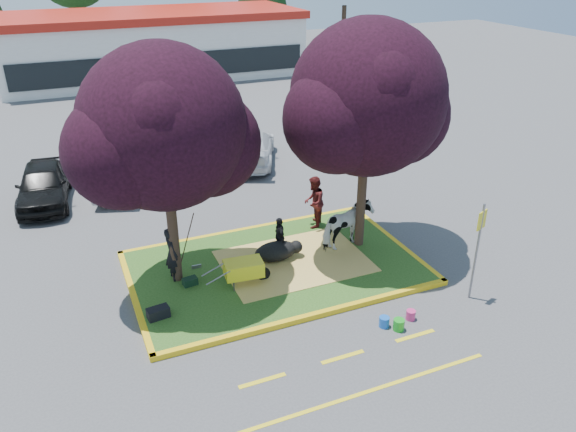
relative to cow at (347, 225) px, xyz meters
name	(u,v)px	position (x,y,z in m)	size (l,w,h in m)	color
ground	(275,270)	(-2.46, -0.22, -0.87)	(90.00, 90.00, 0.00)	#424244
median_island	(275,267)	(-2.46, -0.22, -0.79)	(8.00, 5.00, 0.15)	#234917
curb_near	(313,316)	(-2.46, -2.80, -0.79)	(8.30, 0.16, 0.15)	gold
curb_far	(246,230)	(-2.46, 2.36, -0.79)	(8.30, 0.16, 0.15)	gold
curb_left	(134,299)	(-6.54, -0.22, -0.79)	(0.16, 5.30, 0.15)	gold
curb_right	(394,241)	(1.62, -0.22, -0.79)	(0.16, 5.30, 0.15)	gold
straw_bedding	(294,261)	(-1.86, -0.22, -0.71)	(4.20, 3.00, 0.01)	#EAC960
tree_purple_left	(164,135)	(-5.24, 0.16, 3.49)	(5.06, 4.20, 6.51)	black
tree_purple_right	(368,106)	(0.46, -0.04, 3.69)	(5.30, 4.40, 6.82)	black
fire_lane_stripe_a	(262,381)	(-4.46, -4.42, -0.87)	(1.10, 0.12, 0.01)	yellow
fire_lane_stripe_b	(343,357)	(-2.46, -4.42, -0.87)	(1.10, 0.12, 0.01)	yellow
fire_lane_stripe_c	(415,336)	(-0.46, -4.42, -0.87)	(1.10, 0.12, 0.01)	yellow
fire_lane_long	(369,391)	(-2.46, -5.62, -0.87)	(6.00, 0.10, 0.01)	yellow
retail_building	(153,43)	(-0.46, 27.76, 1.38)	(20.40, 8.40, 4.40)	silver
cow	(347,225)	(0.00, 0.00, 0.00)	(0.78, 1.70, 1.44)	white
calf	(276,251)	(-2.32, 0.08, -0.44)	(1.30, 0.74, 0.57)	black
handler	(172,254)	(-5.33, 0.26, 0.07)	(0.57, 0.38, 1.58)	black
visitor_a	(314,202)	(-0.34, 1.65, 0.15)	(0.85, 0.66, 1.74)	#4C1516
visitor_b	(279,236)	(-2.10, 0.32, -0.10)	(0.72, 0.30, 1.24)	black
wheelbarrow	(244,269)	(-3.61, -0.80, -0.23)	(1.89, 0.73, 0.71)	black
gear_bag_dark	(158,313)	(-6.11, -1.42, -0.58)	(0.55, 0.30, 0.28)	black
gear_bag_green	(190,281)	(-5.01, -0.26, -0.61)	(0.39, 0.25, 0.21)	black
sign_post	(478,241)	(1.84, -3.61, 0.88)	(0.37, 0.17, 2.79)	slate
bucket_green	(399,325)	(-0.70, -4.05, -0.72)	(0.28, 0.28, 0.30)	#179A1E
bucket_pink	(411,315)	(-0.18, -3.80, -0.74)	(0.24, 0.24, 0.26)	#CD2D72
bucket_blue	(384,322)	(-0.96, -3.80, -0.73)	(0.26, 0.26, 0.28)	blue
car_black	(43,184)	(-8.48, 7.51, -0.14)	(1.72, 4.27, 1.45)	black
car_silver	(121,173)	(-5.68, 7.66, -0.18)	(1.45, 4.16, 1.37)	#AFB2B7
car_red	(164,157)	(-3.81, 8.85, -0.20)	(2.23, 4.85, 1.35)	maroon
car_white	(251,147)	(-0.07, 8.56, -0.18)	(1.94, 4.77, 1.38)	silver
car_grey	(347,139)	(4.43, 8.14, -0.26)	(1.28, 3.68, 1.21)	#5A5D62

